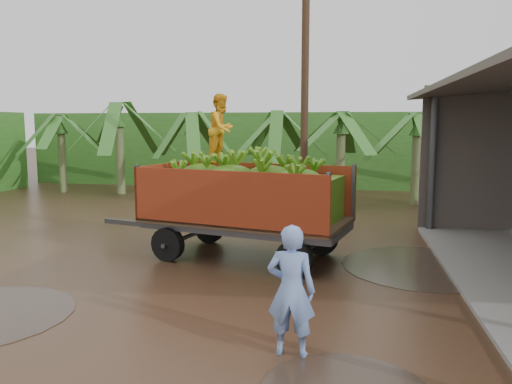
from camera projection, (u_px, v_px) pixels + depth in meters
ground at (191, 282)px, 9.69m from camera, size 100.00×100.00×0.00m
hedge_north at (249, 149)px, 25.40m from camera, size 22.00×3.00×3.60m
banana_trailer at (246, 198)px, 11.30m from camera, size 6.40×3.20×3.77m
man_blue at (291, 291)px, 6.53m from camera, size 0.67×0.47×1.77m
utility_pole at (305, 91)px, 15.59m from camera, size 1.20×0.24×8.04m
banana_plants at (129, 159)px, 17.07m from camera, size 24.30×20.61×4.10m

